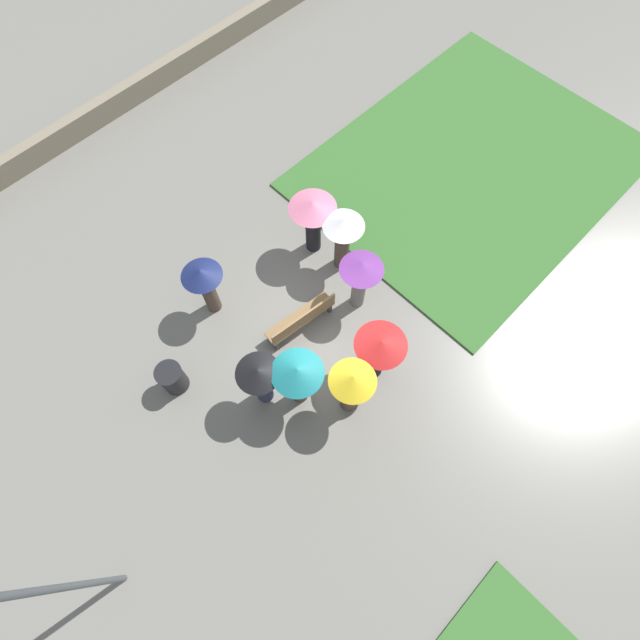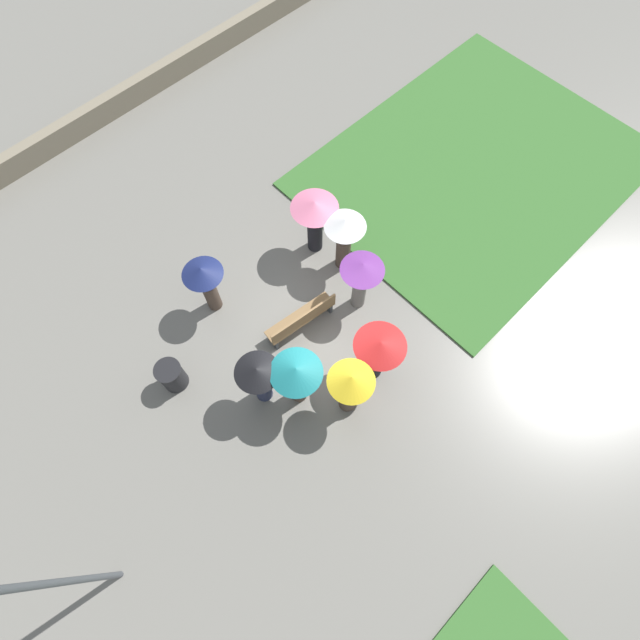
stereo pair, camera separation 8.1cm
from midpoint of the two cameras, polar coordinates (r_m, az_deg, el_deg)
ground_plane at (r=12.30m, az=-1.06°, el=-2.06°), size 90.00×90.00×0.00m
lawn_patch_near at (r=15.81m, az=16.83°, el=16.46°), size 9.26×7.32×0.06m
parapet_wall at (r=17.44m, az=-25.37°, el=19.85°), size 45.00×0.35×0.71m
park_bench at (r=11.99m, az=-2.33°, el=0.05°), size 1.87×0.64×0.90m
lamp_post at (r=9.14m, az=-28.99°, el=-25.38°), size 0.32×0.32×4.99m
trash_bin at (r=11.97m, az=-16.68°, el=-6.39°), size 0.62×0.62×0.87m
crowd_person_pink at (r=12.47m, az=-1.01°, el=11.77°), size 1.18×1.18×1.87m
crowd_person_purple at (r=11.56m, az=4.47°, el=5.17°), size 1.03×1.03×1.88m
crowd_person_teal at (r=10.52m, az=-2.76°, el=-6.50°), size 1.12×1.12×1.87m
crowd_person_white at (r=12.16m, az=2.45°, el=9.84°), size 1.02×1.02×1.92m
crowd_person_red at (r=10.90m, az=6.53°, el=-3.57°), size 1.15×1.15×1.82m
crowd_person_navy at (r=11.87m, az=-13.24°, el=4.22°), size 0.96×0.96×1.80m
crowd_person_yellow at (r=10.50m, az=3.40°, el=-7.53°), size 1.00×1.00×1.97m
crowd_person_black at (r=10.81m, az=-7.02°, el=-6.79°), size 0.97×0.97×1.77m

